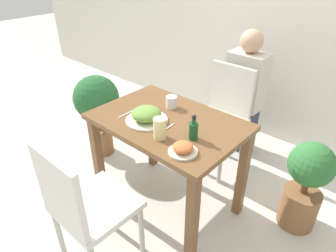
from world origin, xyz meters
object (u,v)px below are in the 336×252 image
(food_plate, at_px, (146,115))
(sauce_bottle, at_px, (193,130))
(potted_plant_left, at_px, (97,105))
(person_figure, at_px, (244,94))
(chair_far, at_px, (223,112))
(drink_cup, at_px, (171,102))
(potted_plant_right, at_px, (306,183))
(juice_glass, at_px, (160,128))
(chair_near, at_px, (83,205))
(side_plate, at_px, (183,149))

(food_plate, xyz_separation_m, sauce_bottle, (0.36, 0.04, 0.02))
(potted_plant_left, relative_size, person_figure, 0.68)
(chair_far, bearing_deg, drink_cup, -97.29)
(potted_plant_left, bearing_deg, chair_far, 35.03)
(sauce_bottle, distance_m, potted_plant_right, 0.91)
(juice_glass, xyz_separation_m, potted_plant_right, (0.71, 0.68, -0.46))
(drink_cup, distance_m, potted_plant_left, 0.90)
(person_figure, bearing_deg, sauce_bottle, -76.37)
(chair_near, bearing_deg, drink_cup, -83.49)
(chair_near, xyz_separation_m, side_plate, (0.31, 0.49, 0.27))
(potted_plant_left, distance_m, potted_plant_right, 1.82)
(juice_glass, relative_size, potted_plant_right, 0.19)
(chair_near, xyz_separation_m, person_figure, (-0.01, 1.79, 0.06))
(side_plate, distance_m, potted_plant_left, 1.33)
(food_plate, height_order, sauce_bottle, sauce_bottle)
(person_figure, bearing_deg, juice_glass, -84.42)
(drink_cup, distance_m, sauce_bottle, 0.43)
(person_figure, bearing_deg, chair_far, -91.78)
(sauce_bottle, height_order, potted_plant_right, sauce_bottle)
(chair_near, distance_m, juice_glass, 0.61)
(chair_far, bearing_deg, chair_near, -89.14)
(food_plate, distance_m, potted_plant_right, 1.18)
(juice_glass, xyz_separation_m, sauce_bottle, (0.15, 0.12, -0.00))
(side_plate, distance_m, juice_glass, 0.21)
(potted_plant_left, bearing_deg, sauce_bottle, -7.68)
(potted_plant_right, bearing_deg, side_plate, -125.87)
(chair_near, height_order, sauce_bottle, sauce_bottle)
(juice_glass, relative_size, person_figure, 0.11)
(juice_glass, bearing_deg, chair_far, 98.20)
(sauce_bottle, height_order, potted_plant_left, sauce_bottle)
(juice_glass, relative_size, sauce_bottle, 0.81)
(chair_near, bearing_deg, food_plate, -81.40)
(food_plate, bearing_deg, person_figure, 86.16)
(food_plate, height_order, side_plate, food_plate)
(juice_glass, height_order, potted_plant_left, juice_glass)
(chair_far, height_order, food_plate, chair_far)
(person_figure, bearing_deg, drink_cup, -95.31)
(chair_far, xyz_separation_m, potted_plant_right, (0.85, -0.25, -0.15))
(chair_far, relative_size, sauce_bottle, 5.66)
(side_plate, distance_m, person_figure, 1.36)
(side_plate, bearing_deg, juice_glass, 172.42)
(chair_near, relative_size, side_plate, 5.45)
(drink_cup, relative_size, juice_glass, 0.65)
(chair_far, distance_m, food_plate, 0.90)
(food_plate, distance_m, side_plate, 0.42)
(potted_plant_right, bearing_deg, sauce_bottle, -135.02)
(food_plate, relative_size, juice_glass, 2.13)
(chair_far, bearing_deg, side_plate, -70.84)
(food_plate, distance_m, drink_cup, 0.26)
(chair_far, distance_m, potted_plant_right, 0.90)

